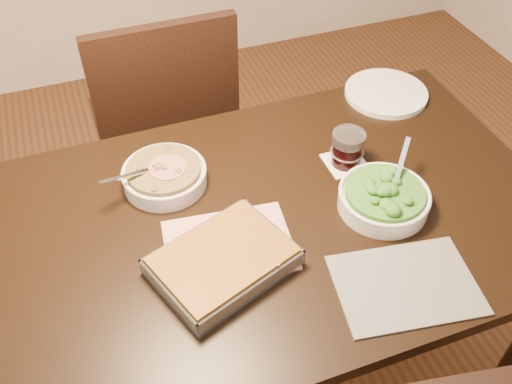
{
  "coord_description": "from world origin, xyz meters",
  "views": [
    {
      "loc": [
        -0.41,
        -0.91,
        1.8
      ],
      "look_at": [
        -0.06,
        0.04,
        0.8
      ],
      "focal_mm": 40.0,
      "sensor_mm": 36.0,
      "label": 1
    }
  ],
  "objects_px": {
    "stew_bowl": "(164,175)",
    "table": "(282,237)",
    "chair_far": "(165,122)",
    "dinner_plate": "(386,93)",
    "broccoli_bowl": "(384,198)",
    "baking_dish": "(223,262)",
    "wine_tumbler": "(347,148)"
  },
  "relations": [
    {
      "from": "dinner_plate",
      "to": "chair_far",
      "type": "xyz_separation_m",
      "value": [
        -0.65,
        0.36,
        -0.2
      ]
    },
    {
      "from": "chair_far",
      "to": "baking_dish",
      "type": "bearing_deg",
      "value": 86.67
    },
    {
      "from": "table",
      "to": "baking_dish",
      "type": "bearing_deg",
      "value": -148.88
    },
    {
      "from": "table",
      "to": "broccoli_bowl",
      "type": "height_order",
      "value": "broccoli_bowl"
    },
    {
      "from": "dinner_plate",
      "to": "stew_bowl",
      "type": "bearing_deg",
      "value": -168.48
    },
    {
      "from": "stew_bowl",
      "to": "table",
      "type": "bearing_deg",
      "value": -39.06
    },
    {
      "from": "broccoli_bowl",
      "to": "chair_far",
      "type": "relative_size",
      "value": 0.23
    },
    {
      "from": "table",
      "to": "chair_far",
      "type": "height_order",
      "value": "chair_far"
    },
    {
      "from": "table",
      "to": "wine_tumbler",
      "type": "bearing_deg",
      "value": 26.21
    },
    {
      "from": "stew_bowl",
      "to": "wine_tumbler",
      "type": "bearing_deg",
      "value": -10.71
    },
    {
      "from": "table",
      "to": "dinner_plate",
      "type": "xyz_separation_m",
      "value": [
        0.5,
        0.36,
        0.1
      ]
    },
    {
      "from": "broccoli_bowl",
      "to": "baking_dish",
      "type": "relative_size",
      "value": 0.64
    },
    {
      "from": "wine_tumbler",
      "to": "dinner_plate",
      "type": "relative_size",
      "value": 0.38
    },
    {
      "from": "broccoli_bowl",
      "to": "wine_tumbler",
      "type": "relative_size",
      "value": 2.33
    },
    {
      "from": "dinner_plate",
      "to": "baking_dish",
      "type": "bearing_deg",
      "value": -145.43
    },
    {
      "from": "broccoli_bowl",
      "to": "wine_tumbler",
      "type": "xyz_separation_m",
      "value": [
        -0.01,
        0.18,
        0.02
      ]
    },
    {
      "from": "table",
      "to": "baking_dish",
      "type": "height_order",
      "value": "baking_dish"
    },
    {
      "from": "broccoli_bowl",
      "to": "wine_tumbler",
      "type": "height_order",
      "value": "wine_tumbler"
    },
    {
      "from": "wine_tumbler",
      "to": "broccoli_bowl",
      "type": "bearing_deg",
      "value": -86.12
    },
    {
      "from": "table",
      "to": "dinner_plate",
      "type": "bearing_deg",
      "value": 35.86
    },
    {
      "from": "wine_tumbler",
      "to": "chair_far",
      "type": "bearing_deg",
      "value": 122.31
    },
    {
      "from": "stew_bowl",
      "to": "baking_dish",
      "type": "xyz_separation_m",
      "value": [
        0.06,
        -0.33,
        -0.0
      ]
    },
    {
      "from": "broccoli_bowl",
      "to": "chair_far",
      "type": "xyz_separation_m",
      "value": [
        -0.4,
        0.79,
        -0.23
      ]
    },
    {
      "from": "table",
      "to": "stew_bowl",
      "type": "relative_size",
      "value": 5.8
    },
    {
      "from": "table",
      "to": "chair_far",
      "type": "distance_m",
      "value": 0.75
    },
    {
      "from": "stew_bowl",
      "to": "chair_far",
      "type": "height_order",
      "value": "chair_far"
    },
    {
      "from": "stew_bowl",
      "to": "wine_tumbler",
      "type": "distance_m",
      "value": 0.5
    },
    {
      "from": "baking_dish",
      "to": "dinner_plate",
      "type": "height_order",
      "value": "baking_dish"
    },
    {
      "from": "stew_bowl",
      "to": "chair_far",
      "type": "xyz_separation_m",
      "value": [
        0.1,
        0.52,
        -0.23
      ]
    },
    {
      "from": "dinner_plate",
      "to": "chair_far",
      "type": "height_order",
      "value": "chair_far"
    },
    {
      "from": "stew_bowl",
      "to": "broccoli_bowl",
      "type": "xyz_separation_m",
      "value": [
        0.5,
        -0.28,
        0.0
      ]
    },
    {
      "from": "baking_dish",
      "to": "wine_tumbler",
      "type": "relative_size",
      "value": 3.65
    }
  ]
}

